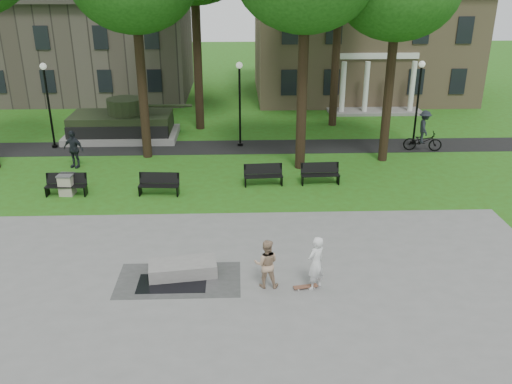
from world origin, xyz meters
TOP-DOWN VIEW (x-y plane):
  - ground at (0.00, 0.00)m, footprint 120.00×120.00m
  - plaza at (0.00, -5.00)m, footprint 22.00×16.00m
  - footpath at (0.00, 12.00)m, footprint 44.00×2.60m
  - building_right at (10.00, 26.00)m, footprint 17.00×12.00m
  - building_left at (-11.00, 26.50)m, footprint 15.00×10.00m
  - lamp_left at (-10.00, 12.30)m, footprint 0.36×0.36m
  - lamp_mid at (0.50, 12.30)m, footprint 0.36×0.36m
  - lamp_right at (10.50, 12.30)m, footprint 0.36×0.36m
  - tank_monument at (-6.46, 14.00)m, footprint 7.45×3.40m
  - puddle at (-1.82, -2.34)m, footprint 2.20×1.20m
  - concrete_block at (-1.52, -1.80)m, footprint 2.32×1.29m
  - skateboard at (2.44, -2.78)m, footprint 0.80×0.34m
  - skateboarder at (2.73, -2.77)m, footprint 0.78×0.75m
  - friend_watching at (1.20, -2.59)m, footprint 0.83×0.67m
  - pedestrian_walker at (-7.94, 8.98)m, footprint 1.22×0.83m
  - cyclist at (10.60, 11.03)m, footprint 2.17×1.27m
  - park_bench_0 at (-7.31, 5.29)m, footprint 1.81×0.56m
  - park_bench_1 at (-3.19, 5.18)m, footprint 1.83×0.66m
  - park_bench_2 at (1.53, 6.20)m, footprint 1.82×0.63m
  - park_bench_3 at (4.20, 6.27)m, footprint 1.82×0.59m
  - trash_bin at (-7.29, 5.32)m, footprint 0.71×0.71m

SIDE VIEW (x-z plane):
  - ground at x=0.00m, z-range 0.00..0.00m
  - footpath at x=0.00m, z-range 0.00..0.01m
  - plaza at x=0.00m, z-range 0.00..0.02m
  - puddle at x=-1.82m, z-range 0.02..0.02m
  - skateboard at x=2.44m, z-range 0.02..0.09m
  - concrete_block at x=-1.52m, z-range 0.02..0.47m
  - trash_bin at x=-7.29m, z-range 0.01..0.97m
  - park_bench_0 at x=-7.31m, z-range 0.02..1.02m
  - park_bench_1 at x=-3.19m, z-range 0.02..1.02m
  - park_bench_2 at x=1.53m, z-range 0.02..1.02m
  - park_bench_3 at x=4.20m, z-range 0.02..1.02m
  - friend_watching at x=1.20m, z-range 0.02..1.64m
  - tank_monument at x=-6.46m, z-range -0.34..2.06m
  - skateboarder at x=2.73m, z-range 0.02..1.82m
  - cyclist at x=10.60m, z-range -0.21..2.06m
  - pedestrian_walker at x=-7.94m, z-range 0.00..1.92m
  - lamp_left at x=-10.00m, z-range 0.43..5.16m
  - lamp_mid at x=0.50m, z-range 0.43..5.16m
  - lamp_right at x=10.50m, z-range 0.43..5.16m
  - building_left at x=-11.00m, z-range 0.00..7.20m
  - building_right at x=10.00m, z-range 0.04..8.64m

